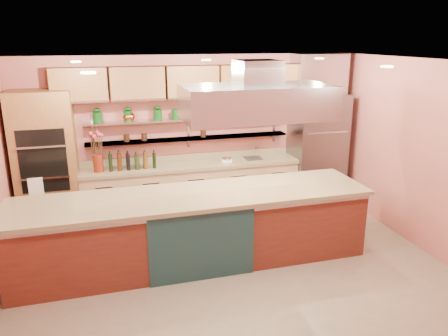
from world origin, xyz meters
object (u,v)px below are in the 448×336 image
object	(u,v)px
refrigerator	(317,149)
copper_kettle	(129,117)
island	(194,228)
green_canister	(176,114)
kitchen_scale	(226,159)
flower_vase	(98,163)

from	to	relation	value
refrigerator	copper_kettle	bearing A→B (deg)	176.16
island	green_canister	xyz separation A→B (m)	(0.11, 1.95, 1.29)
kitchen_scale	green_canister	bearing A→B (deg)	-171.20
flower_vase	kitchen_scale	distance (m)	2.22
refrigerator	copper_kettle	xyz separation A→B (m)	(-3.43, 0.23, 0.74)
copper_kettle	flower_vase	bearing A→B (deg)	-158.80
refrigerator	flower_vase	world-z (taller)	refrigerator
flower_vase	kitchen_scale	bearing A→B (deg)	0.00
flower_vase	kitchen_scale	world-z (taller)	flower_vase
kitchen_scale	flower_vase	bearing A→B (deg)	-156.77
kitchen_scale	green_canister	xyz separation A→B (m)	(-0.85, 0.22, 0.82)
island	green_canister	distance (m)	2.34
kitchen_scale	refrigerator	bearing A→B (deg)	22.91
refrigerator	flower_vase	size ratio (longest dim) A/B	7.21
green_canister	refrigerator	bearing A→B (deg)	-4.99
flower_vase	copper_kettle	size ratio (longest dim) A/B	1.51
flower_vase	copper_kettle	world-z (taller)	copper_kettle
flower_vase	copper_kettle	bearing A→B (deg)	21.20
kitchen_scale	copper_kettle	xyz separation A→B (m)	(-1.65, 0.22, 0.81)
refrigerator	kitchen_scale	size ratio (longest dim) A/B	11.82
island	green_canister	world-z (taller)	green_canister
refrigerator	green_canister	xyz separation A→B (m)	(-2.63, 0.23, 0.75)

